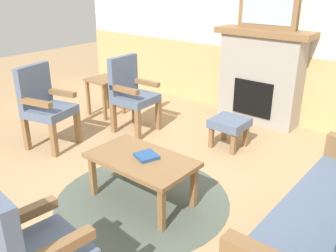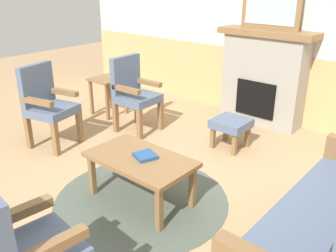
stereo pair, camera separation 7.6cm
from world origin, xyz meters
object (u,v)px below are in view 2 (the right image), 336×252
(framed_picture, at_px, (271,7))
(armchair_front_left, at_px, (21,248))
(armchair_by_window_left, at_px, (47,102))
(book_on_table, at_px, (145,156))
(side_table, at_px, (108,86))
(couch, at_px, (332,227))
(footstool, at_px, (231,125))
(fireplace, at_px, (264,77))
(armchair_near_fireplace, at_px, (133,91))
(coffee_table, at_px, (140,163))

(framed_picture, distance_m, armchair_front_left, 4.01)
(armchair_by_window_left, height_order, armchair_front_left, same)
(book_on_table, relative_size, side_table, 0.33)
(couch, distance_m, armchair_by_window_left, 3.30)
(footstool, bearing_deg, fireplace, 97.54)
(armchair_near_fireplace, bearing_deg, armchair_front_left, -56.23)
(footstool, bearing_deg, framed_picture, 97.54)
(framed_picture, relative_size, armchair_near_fireplace, 0.82)
(framed_picture, distance_m, armchair_near_fireplace, 2.05)
(book_on_table, distance_m, footstool, 1.48)
(armchair_near_fireplace, bearing_deg, coffee_table, -42.43)
(couch, distance_m, side_table, 3.75)
(coffee_table, bearing_deg, side_table, 146.13)
(footstool, relative_size, armchair_by_window_left, 0.41)
(coffee_table, relative_size, footstool, 2.40)
(side_table, bearing_deg, coffee_table, -33.87)
(footstool, height_order, armchair_near_fireplace, armchair_near_fireplace)
(footstool, bearing_deg, armchair_by_window_left, -141.96)
(framed_picture, xyz_separation_m, armchair_by_window_left, (-1.59, -2.35, -1.02))
(book_on_table, bearing_deg, footstool, 90.54)
(framed_picture, bearing_deg, armchair_near_fireplace, -130.00)
(couch, distance_m, book_on_table, 1.57)
(footstool, bearing_deg, armchair_near_fireplace, -164.55)
(framed_picture, height_order, armchair_front_left, framed_picture)
(footstool, height_order, side_table, side_table)
(coffee_table, xyz_separation_m, armchair_front_left, (0.40, -1.33, 0.15))
(coffee_table, bearing_deg, footstool, 89.19)
(framed_picture, distance_m, coffee_table, 2.77)
(side_table, bearing_deg, footstool, 5.07)
(couch, height_order, footstool, couch)
(couch, xyz_separation_m, footstool, (-1.58, 1.33, -0.11))
(framed_picture, xyz_separation_m, armchair_front_left, (0.52, -3.84, -1.02))
(couch, distance_m, footstool, 2.06)
(fireplace, xyz_separation_m, book_on_table, (0.15, -2.48, -0.20))
(couch, relative_size, footstool, 4.50)
(armchair_by_window_left, distance_m, armchair_front_left, 2.58)
(footstool, height_order, armchair_by_window_left, armchair_by_window_left)
(couch, relative_size, side_table, 3.27)
(framed_picture, distance_m, side_table, 2.47)
(fireplace, bearing_deg, armchair_front_left, -82.34)
(fireplace, bearing_deg, armchair_by_window_left, -123.98)
(fireplace, bearing_deg, book_on_table, -86.60)
(footstool, distance_m, armchair_near_fireplace, 1.35)
(fireplace, relative_size, armchair_by_window_left, 1.33)
(framed_picture, bearing_deg, side_table, -147.47)
(footstool, bearing_deg, armchair_front_left, -82.30)
(armchair_by_window_left, bearing_deg, fireplace, 56.02)
(coffee_table, height_order, armchair_front_left, armchair_front_left)
(footstool, height_order, armchair_front_left, armchair_front_left)
(coffee_table, distance_m, book_on_table, 0.08)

